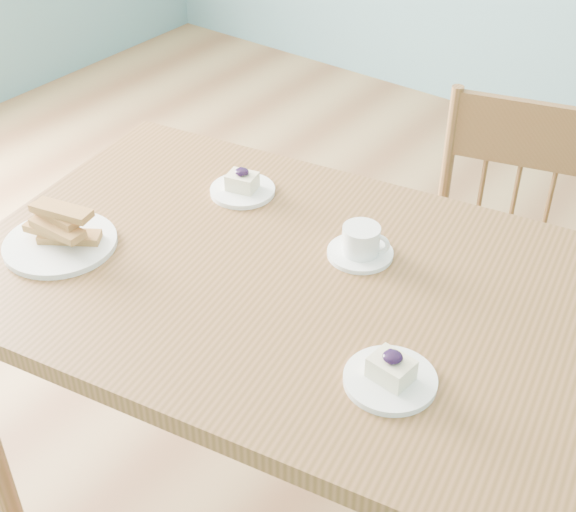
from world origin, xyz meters
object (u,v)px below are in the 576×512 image
at_px(dining_chair, 497,273).
at_px(biscotti_plate, 58,235).
at_px(dining_table, 327,318).
at_px(cheesecake_plate_near, 391,375).
at_px(cheesecake_plate_far, 242,187).
at_px(coffee_cup, 361,244).

bearing_deg(dining_chair, biscotti_plate, -141.47).
height_order(dining_table, biscotti_plate, biscotti_plate).
relative_size(cheesecake_plate_near, cheesecake_plate_far, 1.07).
distance_m(cheesecake_plate_far, coffee_cup, 0.37).
xyz_separation_m(dining_table, coffee_cup, (-0.01, 0.13, 0.11)).
bearing_deg(cheesecake_plate_far, biscotti_plate, -113.69).
xyz_separation_m(cheesecake_plate_near, cheesecake_plate_far, (-0.61, 0.33, -0.00)).
xyz_separation_m(cheesecake_plate_far, coffee_cup, (0.37, -0.04, 0.01)).
distance_m(dining_table, cheesecake_plate_far, 0.42).
relative_size(cheesecake_plate_near, coffee_cup, 1.17).
height_order(dining_chair, biscotti_plate, dining_chair).
distance_m(dining_table, biscotti_plate, 0.61).
bearing_deg(cheesecake_plate_far, dining_table, -25.43).
distance_m(dining_chair, biscotti_plate, 1.19).
relative_size(dining_table, cheesecake_plate_near, 9.94).
relative_size(coffee_cup, biscotti_plate, 0.58).
relative_size(dining_table, cheesecake_plate_far, 10.64).
xyz_separation_m(cheesecake_plate_near, biscotti_plate, (-0.79, -0.08, 0.01)).
bearing_deg(dining_table, coffee_cup, 83.30).
xyz_separation_m(cheesecake_plate_near, coffee_cup, (-0.25, 0.29, 0.01)).
bearing_deg(cheesecake_plate_near, biscotti_plate, -174.54).
height_order(cheesecake_plate_near, coffee_cup, same).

